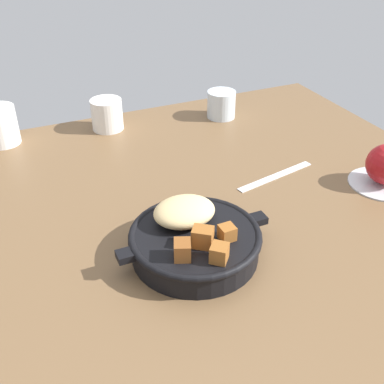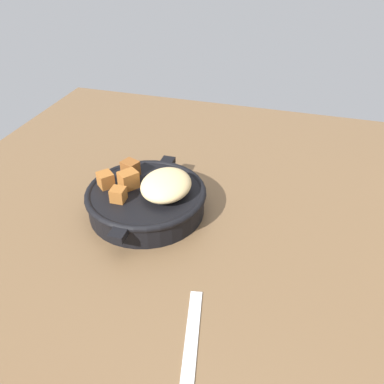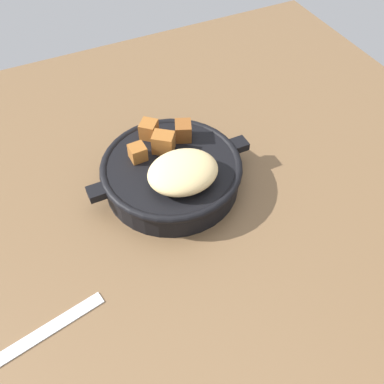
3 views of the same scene
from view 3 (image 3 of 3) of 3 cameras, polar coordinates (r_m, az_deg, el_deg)
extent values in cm
cube|color=brown|center=(61.32, -3.42, -6.28)|extent=(111.27, 101.20, 2.40)
cylinder|color=black|center=(64.62, -2.68, 2.31)|extent=(19.96, 19.96, 4.30)
torus|color=black|center=(63.32, -2.74, 3.43)|extent=(20.76, 20.76, 1.20)
cube|color=black|center=(61.62, -12.29, -0.04)|extent=(2.64, 2.40, 1.20)
cube|color=black|center=(67.29, 6.08, 6.16)|extent=(2.64, 2.40, 1.20)
ellipsoid|color=#DBBC7F|center=(59.52, -1.19, 2.65)|extent=(9.96, 8.29, 3.53)
cube|color=#935623|center=(63.58, -7.12, 5.14)|extent=(2.36, 2.35, 2.29)
cube|color=#935623|center=(64.19, -3.76, 6.45)|extent=(3.91, 3.79, 3.05)
cube|color=brown|center=(66.26, -1.15, 8.01)|extent=(3.26, 3.45, 2.75)
cube|color=#935623|center=(66.95, -5.68, 8.16)|extent=(3.48, 3.50, 2.57)
cube|color=silver|center=(56.02, -20.60, -17.84)|extent=(18.83, 5.28, 0.36)
camera|label=1|loc=(1.02, -3.46, 48.93)|focal=44.32mm
camera|label=2|loc=(0.41, -84.35, -4.97)|focal=38.37mm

